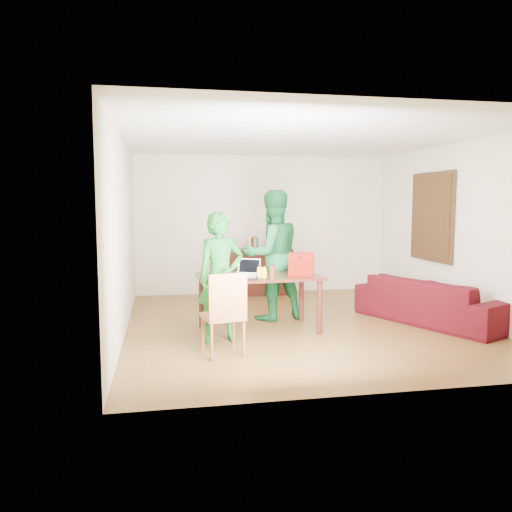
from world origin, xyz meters
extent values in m
cube|color=#4E2F13|center=(0.00, 0.00, -0.05)|extent=(5.00, 5.50, 0.10)
cube|color=white|center=(0.00, 0.00, 2.75)|extent=(5.00, 5.50, 0.10)
cube|color=beige|center=(0.00, 2.80, 1.35)|extent=(5.00, 0.10, 2.70)
cube|color=beige|center=(0.00, -2.80, 1.35)|extent=(5.00, 0.10, 2.70)
cube|color=beige|center=(-2.55, 0.00, 1.35)|extent=(0.10, 5.50, 2.70)
cube|color=beige|center=(2.55, 0.00, 1.35)|extent=(0.10, 5.50, 2.70)
cube|color=#3F2614|center=(2.46, 0.70, 1.55)|extent=(0.04, 1.28, 1.48)
cube|color=#4C2F17|center=(2.43, 0.70, 1.55)|extent=(0.01, 1.18, 1.36)
cube|color=black|center=(-0.20, 2.51, 0.45)|extent=(1.40, 0.45, 0.90)
cube|color=black|center=(-0.70, 2.51, 0.97)|extent=(0.20, 0.14, 0.14)
cube|color=silver|center=(0.25, 2.51, 0.97)|extent=(0.24, 0.22, 0.14)
ellipsoid|color=#173B9B|center=(0.25, 2.51, 1.08)|extent=(0.14, 0.14, 0.07)
cube|color=black|center=(-0.67, -0.24, 0.76)|extent=(1.71, 1.01, 0.04)
cylinder|color=black|center=(-1.41, -0.67, 0.37)|extent=(0.07, 0.07, 0.74)
cylinder|color=black|center=(0.10, -0.60, 0.37)|extent=(0.07, 0.07, 0.74)
cylinder|color=black|center=(-1.44, 0.11, 0.37)|extent=(0.07, 0.07, 0.74)
cylinder|color=black|center=(0.07, 0.18, 0.37)|extent=(0.07, 0.07, 0.74)
cube|color=brown|center=(-1.30, -1.28, 0.46)|extent=(0.52, 0.51, 0.05)
cube|color=brown|center=(-1.26, -1.47, 0.73)|extent=(0.45, 0.12, 0.51)
imported|color=#145A1D|center=(-1.25, -0.71, 0.83)|extent=(0.68, 0.52, 1.67)
imported|color=#155E2B|center=(-0.33, 0.43, 0.99)|extent=(1.12, 0.97, 1.98)
cube|color=white|center=(-0.84, -0.26, 0.79)|extent=(0.38, 0.33, 0.02)
cube|color=black|center=(-0.84, -0.26, 0.91)|extent=(0.33, 0.20, 0.20)
cylinder|color=#532113|center=(-0.57, -0.63, 0.88)|extent=(0.08, 0.08, 0.20)
cube|color=maroon|center=(-0.09, -0.35, 0.91)|extent=(0.38, 0.30, 0.25)
imported|color=#40080A|center=(1.95, -0.26, 0.33)|extent=(1.75, 2.44, 0.67)
camera|label=1|loc=(-1.98, -6.96, 1.77)|focal=35.00mm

